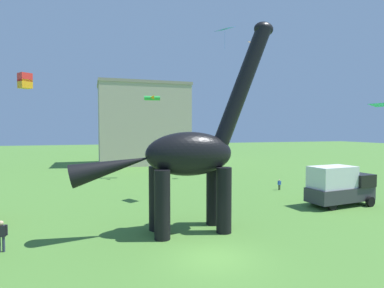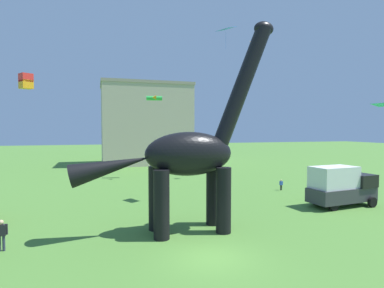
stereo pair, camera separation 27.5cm
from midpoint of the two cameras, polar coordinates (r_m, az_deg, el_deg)
ground_plane at (r=15.94m, az=3.39°, el=-19.91°), size 240.00×240.00×0.00m
dinosaur_sculpture at (r=18.63m, az=-1.04°, el=-1.80°), size 12.35×2.62×12.91m
parked_box_truck at (r=27.88m, az=24.93°, el=-6.82°), size 5.79×2.69×3.20m
person_far_spectator at (r=33.09m, az=15.38°, el=-6.96°), size 0.40×0.18×1.07m
person_vendor_side at (r=18.86m, az=-31.77°, el=-13.61°), size 0.59×0.26×1.59m
person_photographer at (r=25.74m, az=-5.22°, el=-9.04°), size 0.56×0.25×1.50m
kite_far_right at (r=41.07m, az=10.50°, el=17.74°), size 0.73×0.52×0.94m
kite_apex at (r=39.70m, az=-7.46°, el=8.30°), size 2.02×1.83×0.57m
kite_trailing at (r=34.29m, az=30.82°, el=6.12°), size 1.46×1.83×0.26m
kite_near_high at (r=28.26m, az=5.70°, el=20.06°), size 1.65×1.81×1.87m
kite_mid_right at (r=22.55m, az=-28.43°, el=10.08°), size 0.92×0.92×0.94m
background_building_block at (r=56.83m, az=-9.01°, el=3.63°), size 15.54×9.91×14.25m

